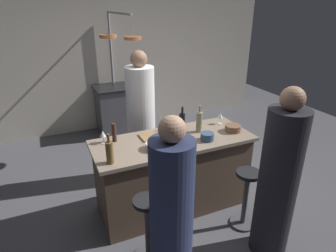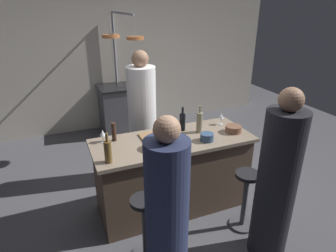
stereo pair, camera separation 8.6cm
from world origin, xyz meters
name	(u,v)px [view 2 (the right image)]	position (x,y,z in m)	size (l,w,h in m)	color
ground_plane	(173,205)	(0.00, 0.00, 0.00)	(9.00, 9.00, 0.00)	#4C4C51
back_wall	(114,60)	(0.00, 2.85, 1.30)	(6.40, 0.16, 2.60)	beige
kitchen_island	(173,173)	(0.00, 0.00, 0.45)	(1.80, 0.72, 0.90)	brown
stove_range	(122,109)	(0.00, 2.45, 0.45)	(0.80, 0.64, 0.89)	#47474C
chef	(142,122)	(-0.10, 0.80, 0.82)	(0.37, 0.37, 1.77)	white
bar_stool_left	(145,226)	(-0.55, -0.62, 0.38)	(0.28, 0.28, 0.68)	#4C4C51
guest_left	(167,219)	(-0.49, -1.01, 0.75)	(0.34, 0.34, 1.61)	#262D4C
bar_stool_right	(245,197)	(0.58, -0.62, 0.38)	(0.28, 0.28, 0.68)	#4C4C51
guest_right	(276,184)	(0.59, -1.00, 0.78)	(0.36, 0.36, 1.69)	black
overhead_pot_rack	(120,49)	(-0.06, 2.02, 1.61)	(0.60, 1.37, 2.17)	gray
cutting_board	(154,136)	(-0.17, 0.15, 0.91)	(0.32, 0.22, 0.02)	#997047
pepper_mill	(114,132)	(-0.61, 0.21, 1.01)	(0.05, 0.05, 0.21)	#382319
wine_bottle_white	(199,122)	(0.36, 0.06, 1.03)	(0.07, 0.07, 0.33)	gray
wine_bottle_amber	(108,151)	(-0.77, -0.23, 1.02)	(0.07, 0.07, 0.30)	brown
wine_bottle_dark	(182,122)	(0.20, 0.19, 1.01)	(0.07, 0.07, 0.29)	black
wine_glass_by_chef	(103,133)	(-0.73, 0.22, 1.01)	(0.07, 0.07, 0.15)	silver
wine_glass_near_right_guest	(221,116)	(0.72, 0.17, 1.01)	(0.07, 0.07, 0.15)	silver
mixing_bowl_wooden	(233,129)	(0.73, -0.09, 0.94)	(0.19, 0.19, 0.08)	brown
mixing_bowl_ceramic	(154,146)	(-0.28, -0.13, 0.93)	(0.19, 0.19, 0.07)	silver
mixing_bowl_blue	(207,137)	(0.33, -0.17, 0.94)	(0.15, 0.15, 0.08)	#334C6B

